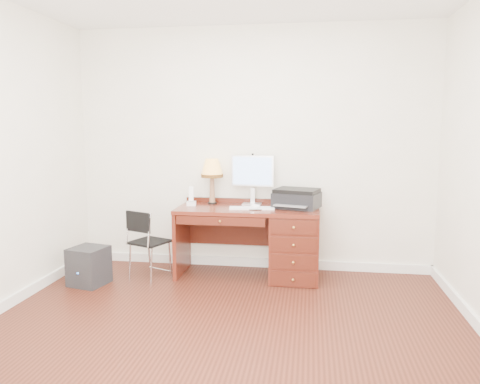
% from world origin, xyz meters
% --- Properties ---
extents(ground, '(4.00, 4.00, 0.00)m').
position_xyz_m(ground, '(0.00, 0.00, 0.00)').
color(ground, '#36140C').
rests_on(ground, ground).
extents(room_shell, '(4.00, 4.00, 4.00)m').
position_xyz_m(room_shell, '(0.00, 0.63, 0.05)').
color(room_shell, white).
rests_on(room_shell, ground).
extents(desk, '(1.50, 0.67, 0.75)m').
position_xyz_m(desk, '(0.32, 1.40, 0.41)').
color(desk, '#5E1F13').
rests_on(desk, ground).
extents(monitor, '(0.47, 0.17, 0.54)m').
position_xyz_m(monitor, '(0.02, 1.62, 1.09)').
color(monitor, silver).
rests_on(monitor, desk).
extents(keyboard, '(0.48, 0.19, 0.02)m').
position_xyz_m(keyboard, '(0.05, 1.33, 0.76)').
color(keyboard, white).
rests_on(keyboard, desk).
extents(mouse_pad, '(0.23, 0.23, 0.05)m').
position_xyz_m(mouse_pad, '(0.08, 1.36, 0.76)').
color(mouse_pad, black).
rests_on(mouse_pad, desk).
extents(printer, '(0.54, 0.47, 0.20)m').
position_xyz_m(printer, '(0.51, 1.47, 0.85)').
color(printer, black).
rests_on(printer, desk).
extents(leg_lamp, '(0.24, 0.24, 0.50)m').
position_xyz_m(leg_lamp, '(-0.43, 1.59, 1.12)').
color(leg_lamp, black).
rests_on(leg_lamp, desk).
extents(phone, '(0.11, 0.11, 0.21)m').
position_xyz_m(phone, '(-0.63, 1.44, 0.81)').
color(phone, white).
rests_on(phone, desk).
extents(pen_cup, '(0.08, 0.08, 0.11)m').
position_xyz_m(pen_cup, '(0.36, 1.53, 0.80)').
color(pen_cup, black).
rests_on(pen_cup, desk).
extents(chair, '(0.46, 0.47, 0.74)m').
position_xyz_m(chair, '(-1.02, 1.12, 0.45)').
color(chair, black).
rests_on(chair, ground).
extents(equipment_box, '(0.40, 0.40, 0.39)m').
position_xyz_m(equipment_box, '(-1.57, 0.88, 0.19)').
color(equipment_box, black).
rests_on(equipment_box, ground).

